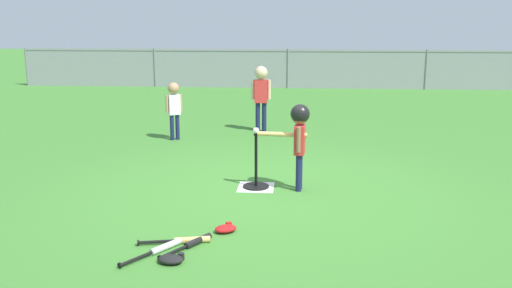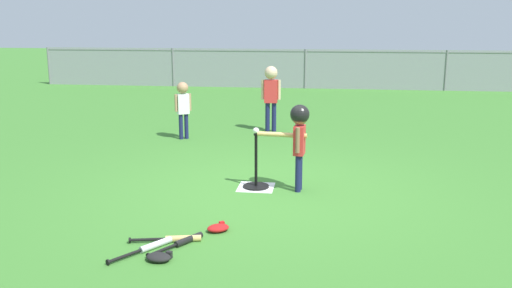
# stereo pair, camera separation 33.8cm
# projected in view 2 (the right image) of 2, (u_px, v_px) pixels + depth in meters

# --- Properties ---
(ground_plane) EXTENTS (60.00, 60.00, 0.00)m
(ground_plane) POSITION_uv_depth(u_px,v_px,m) (267.00, 192.00, 6.64)
(ground_plane) COLOR #3D7A2D
(home_plate) EXTENTS (0.44, 0.44, 0.01)m
(home_plate) POSITION_uv_depth(u_px,v_px,m) (256.00, 187.00, 6.82)
(home_plate) COLOR white
(home_plate) RESTS_ON ground_plane
(batting_tee) EXTENTS (0.32, 0.32, 0.68)m
(batting_tee) POSITION_uv_depth(u_px,v_px,m) (256.00, 179.00, 6.80)
(batting_tee) COLOR black
(batting_tee) RESTS_ON ground_plane
(baseball_on_tee) EXTENTS (0.07, 0.07, 0.07)m
(baseball_on_tee) POSITION_uv_depth(u_px,v_px,m) (256.00, 131.00, 6.66)
(baseball_on_tee) COLOR white
(baseball_on_tee) RESTS_ON batting_tee
(batter_child) EXTENTS (0.63, 0.30, 1.05)m
(batter_child) POSITION_uv_depth(u_px,v_px,m) (299.00, 130.00, 6.54)
(batter_child) COLOR #191E4C
(batter_child) RESTS_ON ground_plane
(fielder_near_right) EXTENTS (0.35, 0.24, 1.20)m
(fielder_near_right) POSITION_uv_depth(u_px,v_px,m) (271.00, 90.00, 10.03)
(fielder_near_right) COLOR #191E4C
(fielder_near_right) RESTS_ON ground_plane
(fielder_deep_center) EXTENTS (0.26, 0.20, 0.98)m
(fielder_deep_center) POSITION_uv_depth(u_px,v_px,m) (183.00, 103.00, 9.41)
(fielder_deep_center) COLOR #191E4C
(fielder_deep_center) RESTS_ON ground_plane
(spare_bat_silver) EXTENTS (0.44, 0.59, 0.06)m
(spare_bat_silver) POSITION_uv_depth(u_px,v_px,m) (150.00, 247.00, 4.98)
(spare_bat_silver) COLOR silver
(spare_bat_silver) RESTS_ON ground_plane
(spare_bat_wood) EXTENTS (0.67, 0.19, 0.06)m
(spare_bat_wood) POSITION_uv_depth(u_px,v_px,m) (176.00, 239.00, 5.16)
(spare_bat_wood) COLOR #DBB266
(spare_bat_wood) RESTS_ON ground_plane
(spare_bat_black) EXTENTS (0.40, 0.56, 0.06)m
(spare_bat_black) POSITION_uv_depth(u_px,v_px,m) (183.00, 242.00, 5.09)
(spare_bat_black) COLOR black
(spare_bat_black) RESTS_ON ground_plane
(glove_by_plate) EXTENTS (0.27, 0.25, 0.07)m
(glove_by_plate) POSITION_uv_depth(u_px,v_px,m) (218.00, 228.00, 5.41)
(glove_by_plate) COLOR #B21919
(glove_by_plate) RESTS_ON ground_plane
(glove_near_bats) EXTENTS (0.24, 0.19, 0.07)m
(glove_near_bats) POSITION_uv_depth(u_px,v_px,m) (159.00, 257.00, 4.75)
(glove_near_bats) COLOR black
(glove_near_bats) RESTS_ON ground_plane
(outfield_fence) EXTENTS (16.06, 0.06, 1.15)m
(outfield_fence) POSITION_uv_depth(u_px,v_px,m) (305.00, 67.00, 16.24)
(outfield_fence) COLOR slate
(outfield_fence) RESTS_ON ground_plane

